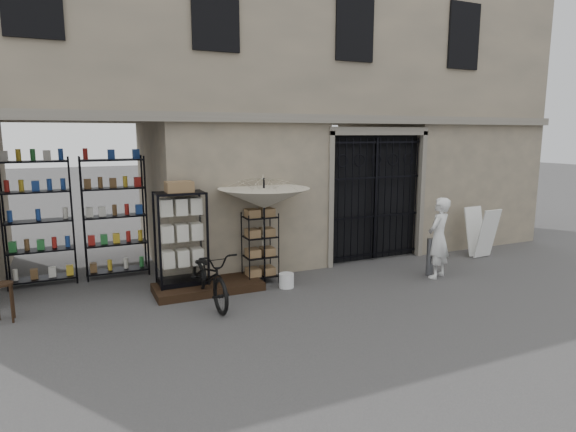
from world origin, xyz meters
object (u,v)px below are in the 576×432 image
wire_rack (260,248)px  white_bucket (286,280)px  steel_bollard (430,257)px  bicycle (210,303)px  easel_sign (481,232)px  display_cabinet (181,243)px  wooden_stool (4,301)px  shopkeeper (436,277)px  market_umbrella (264,193)px

wire_rack → white_bucket: bearing=-51.6°
white_bucket → steel_bollard: steel_bollard is taller
steel_bollard → bicycle: bearing=176.2°
steel_bollard → easel_sign: (2.18, 0.73, 0.21)m
display_cabinet → wooden_stool: (-2.89, -0.31, -0.60)m
display_cabinet → shopkeeper: bearing=-25.7°
market_umbrella → white_bucket: bearing=-53.6°
display_cabinet → easel_sign: size_ratio=1.61×
bicycle → steel_bollard: size_ratio=2.32×
market_umbrella → wooden_stool: bearing=-178.7°
white_bucket → bicycle: size_ratio=0.16×
white_bucket → wooden_stool: wooden_stool is taller
white_bucket → steel_bollard: (3.05, -0.54, 0.26)m
market_umbrella → display_cabinet: bearing=172.3°
shopkeeper → wire_rack: bearing=-44.0°
wooden_stool → bicycle: bearing=-9.5°
wire_rack → steel_bollard: bearing=-10.4°
wire_rack → steel_bollard: 3.56m
market_umbrella → steel_bollard: 3.75m
white_bucket → bicycle: (-1.58, -0.23, -0.14)m
display_cabinet → wire_rack: bearing=-13.6°
steel_bollard → white_bucket: bearing=170.0°
wire_rack → white_bucket: (0.33, -0.55, -0.55)m
market_umbrella → wire_rack: bearing=103.5°
wooden_stool → market_umbrella: bearing=1.3°
market_umbrella → wooden_stool: (-4.47, -0.10, -1.49)m
display_cabinet → shopkeeper: 5.24m
wire_rack → market_umbrella: bearing=-69.1°
bicycle → shopkeeper: bearing=-8.4°
wire_rack → shopkeeper: wire_rack is taller
wire_rack → market_umbrella: (0.04, -0.15, 1.13)m
wire_rack → wooden_stool: size_ratio=2.23×
bicycle → shopkeeper: size_ratio=1.11×
display_cabinet → wooden_stool: display_cabinet is taller
wooden_stool → white_bucket: bearing=-3.6°
bicycle → easel_sign: (6.81, 0.42, 0.61)m
wooden_stool → easel_sign: easel_sign is taller
display_cabinet → market_umbrella: 1.82m
display_cabinet → bicycle: 1.29m
wooden_stool → easel_sign: bearing=-0.6°
wire_rack → shopkeeper: bearing=-12.3°
steel_bollard → wooden_stool: bearing=173.9°
market_umbrella → wooden_stool: market_umbrella is taller
market_umbrella → white_bucket: market_umbrella is taller
wire_rack → white_bucket: wire_rack is taller
shopkeeper → steel_bollard: bearing=-89.2°
white_bucket → easel_sign: (5.23, 0.19, 0.47)m
wire_rack → market_umbrella: market_umbrella is taller
market_umbrella → shopkeeper: (3.41, -1.08, -1.82)m
market_umbrella → bicycle: market_umbrella is taller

